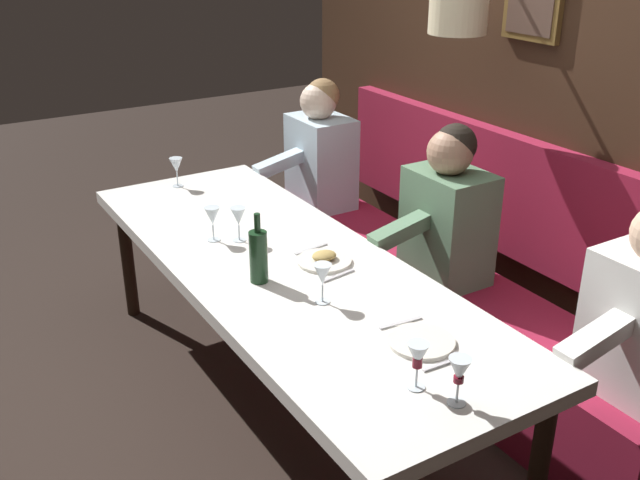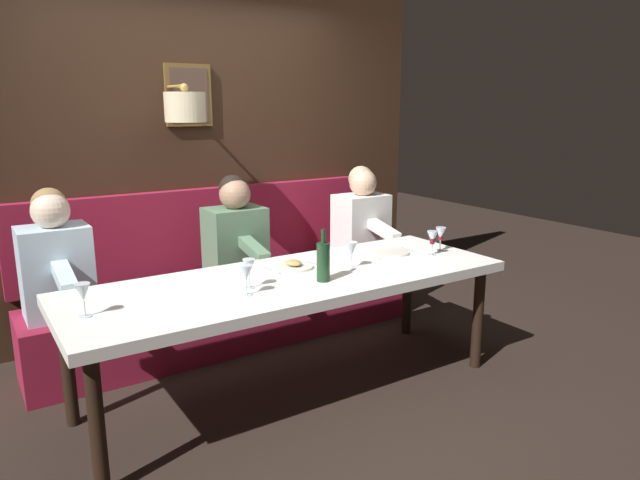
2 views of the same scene
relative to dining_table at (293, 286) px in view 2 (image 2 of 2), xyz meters
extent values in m
plane|color=black|center=(0.00, 0.00, -0.68)|extent=(12.00, 12.00, 0.00)
cube|color=silver|center=(0.00, 0.00, 0.03)|extent=(0.90, 2.61, 0.06)
cylinder|color=black|center=(-0.35, -1.20, -0.34)|extent=(0.07, 0.07, 0.68)
cylinder|color=black|center=(-0.35, 1.20, -0.34)|extent=(0.07, 0.07, 0.68)
cylinder|color=black|center=(0.35, -1.20, -0.34)|extent=(0.07, 0.07, 0.68)
cylinder|color=black|center=(0.35, 1.20, -0.34)|extent=(0.07, 0.07, 0.68)
cube|color=maroon|center=(0.89, 0.00, -0.45)|extent=(0.52, 2.81, 0.45)
cube|color=#382316|center=(1.48, 0.00, 0.77)|extent=(0.10, 4.01, 2.90)
cube|color=maroon|center=(1.39, 0.00, 0.09)|extent=(0.10, 2.81, 0.64)
cube|color=brown|center=(1.42, 0.05, 1.11)|extent=(0.04, 0.35, 0.45)
cube|color=#4C382D|center=(1.40, 0.05, 1.11)|extent=(0.01, 0.29, 0.39)
cylinder|color=#A37F38|center=(1.25, 0.21, 1.16)|extent=(0.35, 0.02, 0.02)
cylinder|color=beige|center=(1.08, 0.21, 1.02)|extent=(0.28, 0.28, 0.20)
sphere|color=#A37F38|center=(1.08, 0.21, 1.15)|extent=(0.06, 0.06, 0.06)
cube|color=white|center=(0.89, -1.16, 0.05)|extent=(0.30, 0.40, 0.56)
sphere|color=#D1A889|center=(0.87, -1.16, 0.43)|extent=(0.22, 0.22, 0.22)
sphere|color=tan|center=(0.90, -1.16, 0.46)|extent=(0.20, 0.20, 0.20)
cube|color=white|center=(0.60, -1.16, 0.09)|extent=(0.33, 0.09, 0.14)
cube|color=#567A5B|center=(0.89, -0.04, 0.05)|extent=(0.30, 0.40, 0.56)
sphere|color=#A37A60|center=(0.87, -0.04, 0.43)|extent=(0.22, 0.22, 0.22)
sphere|color=black|center=(0.90, -0.04, 0.46)|extent=(0.20, 0.20, 0.20)
cube|color=#567A5B|center=(0.60, -0.04, 0.09)|extent=(0.33, 0.09, 0.14)
cube|color=silver|center=(0.89, 1.14, 0.05)|extent=(0.30, 0.40, 0.56)
sphere|color=beige|center=(0.87, 1.14, 0.43)|extent=(0.22, 0.22, 0.22)
sphere|color=#937047|center=(0.90, 1.14, 0.46)|extent=(0.20, 0.20, 0.20)
cube|color=silver|center=(0.60, 1.14, 0.09)|extent=(0.33, 0.09, 0.14)
cylinder|color=silver|center=(0.10, -0.83, 0.07)|extent=(0.24, 0.24, 0.01)
cube|color=silver|center=(0.08, -0.97, 0.07)|extent=(0.17, 0.02, 0.01)
cube|color=silver|center=(0.12, -0.68, 0.07)|extent=(0.18, 0.03, 0.01)
cylinder|color=silver|center=(0.15, -0.09, 0.07)|extent=(0.24, 0.24, 0.01)
ellipsoid|color=#AD8E4C|center=(0.15, -0.09, 0.09)|extent=(0.11, 0.09, 0.04)
cube|color=silver|center=(0.13, -0.24, 0.07)|extent=(0.17, 0.04, 0.01)
cube|color=silver|center=(0.17, 0.05, 0.07)|extent=(0.18, 0.04, 0.01)
cylinder|color=silver|center=(-0.04, 1.16, 0.06)|extent=(0.06, 0.06, 0.00)
cylinder|color=silver|center=(-0.04, 1.16, 0.10)|extent=(0.01, 0.01, 0.07)
cone|color=silver|center=(-0.04, 1.16, 0.18)|extent=(0.07, 0.07, 0.08)
cylinder|color=silver|center=(-0.16, 0.38, 0.06)|extent=(0.06, 0.06, 0.00)
cylinder|color=silver|center=(-0.16, 0.38, 0.10)|extent=(0.01, 0.01, 0.07)
cone|color=silver|center=(-0.16, 0.38, 0.18)|extent=(0.07, 0.07, 0.08)
cylinder|color=silver|center=(-0.06, 0.31, 0.06)|extent=(0.06, 0.06, 0.00)
cylinder|color=silver|center=(-0.06, 0.31, 0.10)|extent=(0.01, 0.01, 0.07)
cone|color=silver|center=(-0.06, 0.31, 0.18)|extent=(0.07, 0.07, 0.08)
cylinder|color=silver|center=(-0.02, -1.15, 0.06)|extent=(0.06, 0.06, 0.00)
cylinder|color=silver|center=(-0.02, -1.15, 0.10)|extent=(0.01, 0.01, 0.07)
cone|color=silver|center=(-0.02, -1.15, 0.18)|extent=(0.07, 0.07, 0.08)
cylinder|color=maroon|center=(-0.02, -1.15, 0.15)|extent=(0.03, 0.03, 0.02)
cylinder|color=silver|center=(-0.08, -1.02, 0.06)|extent=(0.06, 0.06, 0.00)
cylinder|color=silver|center=(-0.08, -1.02, 0.10)|extent=(0.01, 0.01, 0.07)
cone|color=silver|center=(-0.08, -1.02, 0.18)|extent=(0.07, 0.07, 0.08)
cylinder|color=maroon|center=(-0.08, -1.02, 0.16)|extent=(0.03, 0.03, 0.03)
cylinder|color=silver|center=(-0.04, -0.39, 0.06)|extent=(0.06, 0.06, 0.00)
cylinder|color=silver|center=(-0.04, -0.39, 0.10)|extent=(0.01, 0.01, 0.07)
cone|color=silver|center=(-0.04, -0.39, 0.18)|extent=(0.07, 0.07, 0.08)
cylinder|color=#19381E|center=(-0.17, -0.10, 0.17)|extent=(0.08, 0.08, 0.22)
cylinder|color=#19381E|center=(-0.17, -0.10, 0.32)|extent=(0.03, 0.03, 0.08)
camera|label=1|loc=(-1.35, -2.51, 1.45)|focal=40.83mm
camera|label=2|loc=(-2.78, 1.61, 1.03)|focal=32.29mm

